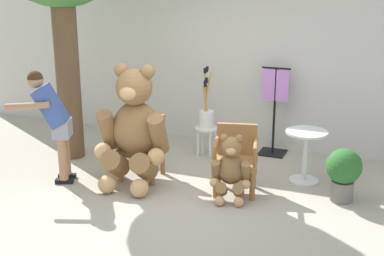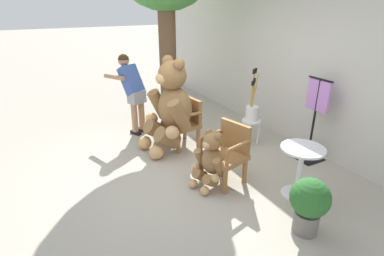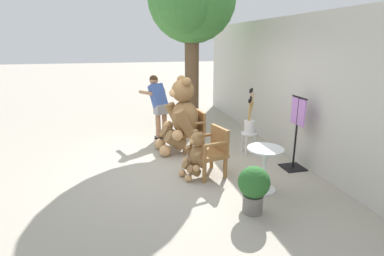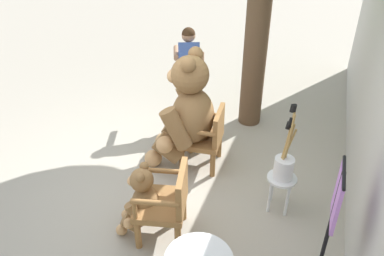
{
  "view_description": "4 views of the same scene",
  "coord_description": "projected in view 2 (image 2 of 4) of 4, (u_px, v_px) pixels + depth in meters",
  "views": [
    {
      "loc": [
        2.54,
        -5.74,
        2.84
      ],
      "look_at": [
        0.17,
        0.17,
        0.88
      ],
      "focal_mm": 50.0,
      "sensor_mm": 36.0,
      "label": 1
    },
    {
      "loc": [
        3.77,
        -1.76,
        2.43
      ],
      "look_at": [
        0.11,
        0.2,
        0.67
      ],
      "focal_mm": 28.0,
      "sensor_mm": 36.0,
      "label": 2
    },
    {
      "loc": [
        5.39,
        -1.06,
        2.3
      ],
      "look_at": [
        -0.08,
        0.3,
        0.67
      ],
      "focal_mm": 28.0,
      "sensor_mm": 36.0,
      "label": 3
    },
    {
      "loc": [
        3.33,
        1.71,
        3.16
      ],
      "look_at": [
        -0.32,
        0.4,
        0.78
      ],
      "focal_mm": 35.0,
      "sensor_mm": 36.0,
      "label": 4
    }
  ],
  "objects": [
    {
      "name": "potted_plant",
      "position": [
        309.0,
        202.0,
        3.28
      ],
      "size": [
        0.44,
        0.44,
        0.68
      ],
      "color": "slate",
      "rests_on": "ground"
    },
    {
      "name": "wooden_chair_right",
      "position": [
        227.0,
        151.0,
        4.26
      ],
      "size": [
        0.67,
        0.64,
        0.86
      ],
      "color": "olive",
      "rests_on": "ground"
    },
    {
      "name": "back_wall",
      "position": [
        299.0,
        65.0,
        5.27
      ],
      "size": [
        10.0,
        0.16,
        2.8
      ],
      "primitive_type": "cube",
      "color": "beige",
      "rests_on": "ground"
    },
    {
      "name": "ground_plane",
      "position": [
        178.0,
        167.0,
        4.77
      ],
      "size": [
        60.0,
        60.0,
        0.0
      ],
      "primitive_type": "plane",
      "color": "#A8A091"
    },
    {
      "name": "teddy_bear_small",
      "position": [
        210.0,
        160.0,
        4.13
      ],
      "size": [
        0.53,
        0.53,
        0.84
      ],
      "color": "olive",
      "rests_on": "ground"
    },
    {
      "name": "round_side_table",
      "position": [
        300.0,
        166.0,
        3.9
      ],
      "size": [
        0.56,
        0.56,
        0.72
      ],
      "color": "silver",
      "rests_on": "ground"
    },
    {
      "name": "brush_bucket",
      "position": [
        252.0,
        110.0,
        5.31
      ],
      "size": [
        0.22,
        0.22,
        0.94
      ],
      "color": "white",
      "rests_on": "white_stool"
    },
    {
      "name": "person_visitor",
      "position": [
        132.0,
        88.0,
        5.73
      ],
      "size": [
        0.71,
        0.67,
        1.53
      ],
      "color": "black",
      "rests_on": "ground"
    },
    {
      "name": "clothing_display_stand",
      "position": [
        314.0,
        118.0,
        4.75
      ],
      "size": [
        0.44,
        0.4,
        1.36
      ],
      "color": "black",
      "rests_on": "ground"
    },
    {
      "name": "wooden_chair_left",
      "position": [
        184.0,
        121.0,
        5.34
      ],
      "size": [
        0.61,
        0.57,
        0.86
      ],
      "color": "olive",
      "rests_on": "ground"
    },
    {
      "name": "white_stool",
      "position": [
        251.0,
        126.0,
        5.42
      ],
      "size": [
        0.34,
        0.34,
        0.46
      ],
      "color": "silver",
      "rests_on": "ground"
    },
    {
      "name": "teddy_bear_large",
      "position": [
        171.0,
        106.0,
        5.09
      ],
      "size": [
        0.98,
        0.95,
        1.62
      ],
      "color": "olive",
      "rests_on": "ground"
    }
  ]
}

